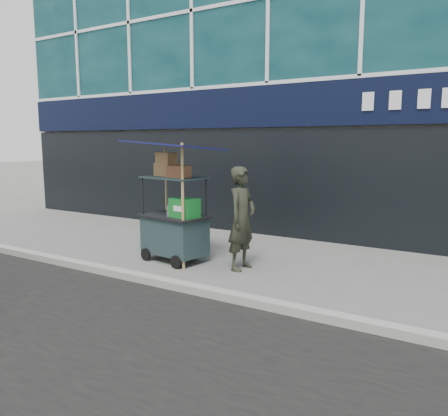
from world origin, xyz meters
The scene contains 4 objects.
ground centered at (0.00, 0.00, 0.00)m, with size 80.00×80.00×0.00m, color #64635F.
curb centered at (0.00, -0.20, 0.06)m, with size 80.00×0.18×0.12m, color #999990.
vendor_cart centered at (-0.42, 1.04, 0.76)m, with size 1.75×1.37×2.16m.
vendor_man centered at (0.85, 1.21, 0.86)m, with size 0.63×0.41×1.73m, color #26291E.
Camera 1 is at (4.28, -5.06, 2.12)m, focal length 35.00 mm.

